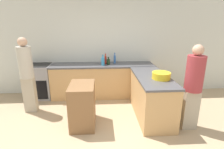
{
  "coord_description": "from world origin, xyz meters",
  "views": [
    {
      "loc": [
        -0.03,
        -2.58,
        2.04
      ],
      "look_at": [
        0.19,
        0.96,
        0.97
      ],
      "focal_mm": 28.0,
      "sensor_mm": 36.0,
      "label": 1
    }
  ],
  "objects_px": {
    "person_at_peninsula": "(193,85)",
    "hot_sauce_bottle": "(106,60)",
    "island_table": "(83,105)",
    "person_by_range": "(27,72)",
    "mixing_bowl": "(161,76)",
    "wine_bottle_dark": "(108,62)",
    "range_oven": "(40,81)",
    "dish_soap_bottle": "(103,61)",
    "water_bottle_blue": "(115,59)"
  },
  "relations": [
    {
      "from": "range_oven",
      "to": "hot_sauce_bottle",
      "type": "xyz_separation_m",
      "value": [
        1.83,
        0.04,
        0.57
      ]
    },
    {
      "from": "water_bottle_blue",
      "to": "person_by_range",
      "type": "height_order",
      "value": "person_by_range"
    },
    {
      "from": "dish_soap_bottle",
      "to": "person_at_peninsula",
      "type": "distance_m",
      "value": 2.32
    },
    {
      "from": "wine_bottle_dark",
      "to": "dish_soap_bottle",
      "type": "bearing_deg",
      "value": -150.24
    },
    {
      "from": "island_table",
      "to": "person_by_range",
      "type": "distance_m",
      "value": 1.53
    },
    {
      "from": "mixing_bowl",
      "to": "wine_bottle_dark",
      "type": "relative_size",
      "value": 1.83
    },
    {
      "from": "water_bottle_blue",
      "to": "wine_bottle_dark",
      "type": "bearing_deg",
      "value": -138.44
    },
    {
      "from": "mixing_bowl",
      "to": "hot_sauce_bottle",
      "type": "bearing_deg",
      "value": 127.87
    },
    {
      "from": "dish_soap_bottle",
      "to": "person_at_peninsula",
      "type": "relative_size",
      "value": 0.17
    },
    {
      "from": "island_table",
      "to": "person_by_range",
      "type": "xyz_separation_m",
      "value": [
        -1.29,
        0.66,
        0.52
      ]
    },
    {
      "from": "person_at_peninsula",
      "to": "mixing_bowl",
      "type": "bearing_deg",
      "value": 144.53
    },
    {
      "from": "water_bottle_blue",
      "to": "mixing_bowl",
      "type": "bearing_deg",
      "value": -60.9
    },
    {
      "from": "water_bottle_blue",
      "to": "dish_soap_bottle",
      "type": "bearing_deg",
      "value": -143.27
    },
    {
      "from": "wine_bottle_dark",
      "to": "water_bottle_blue",
      "type": "relative_size",
      "value": 0.69
    },
    {
      "from": "wine_bottle_dark",
      "to": "water_bottle_blue",
      "type": "distance_m",
      "value": 0.25
    },
    {
      "from": "water_bottle_blue",
      "to": "person_at_peninsula",
      "type": "xyz_separation_m",
      "value": [
        1.33,
        -1.85,
        -0.14
      ]
    },
    {
      "from": "hot_sauce_bottle",
      "to": "wine_bottle_dark",
      "type": "bearing_deg",
      "value": -45.26
    },
    {
      "from": "dish_soap_bottle",
      "to": "person_at_peninsula",
      "type": "bearing_deg",
      "value": -43.84
    },
    {
      "from": "mixing_bowl",
      "to": "hot_sauce_bottle",
      "type": "distance_m",
      "value": 1.78
    },
    {
      "from": "mixing_bowl",
      "to": "dish_soap_bottle",
      "type": "bearing_deg",
      "value": 133.18
    },
    {
      "from": "hot_sauce_bottle",
      "to": "person_by_range",
      "type": "height_order",
      "value": "person_by_range"
    },
    {
      "from": "range_oven",
      "to": "person_by_range",
      "type": "distance_m",
      "value": 0.96
    },
    {
      "from": "island_table",
      "to": "hot_sauce_bottle",
      "type": "distance_m",
      "value": 1.71
    },
    {
      "from": "mixing_bowl",
      "to": "dish_soap_bottle",
      "type": "xyz_separation_m",
      "value": [
        -1.17,
        1.25,
        0.04
      ]
    },
    {
      "from": "range_oven",
      "to": "wine_bottle_dark",
      "type": "bearing_deg",
      "value": -1.19
    },
    {
      "from": "hot_sauce_bottle",
      "to": "person_by_range",
      "type": "xyz_separation_m",
      "value": [
        -1.79,
        -0.86,
        -0.08
      ]
    },
    {
      "from": "dish_soap_bottle",
      "to": "person_by_range",
      "type": "relative_size",
      "value": 0.16
    },
    {
      "from": "island_table",
      "to": "mixing_bowl",
      "type": "relative_size",
      "value": 2.36
    },
    {
      "from": "hot_sauce_bottle",
      "to": "water_bottle_blue",
      "type": "bearing_deg",
      "value": 18.88
    },
    {
      "from": "range_oven",
      "to": "hot_sauce_bottle",
      "type": "relative_size",
      "value": 3.27
    },
    {
      "from": "wine_bottle_dark",
      "to": "hot_sauce_bottle",
      "type": "distance_m",
      "value": 0.11
    },
    {
      "from": "island_table",
      "to": "wine_bottle_dark",
      "type": "relative_size",
      "value": 4.31
    },
    {
      "from": "wine_bottle_dark",
      "to": "person_at_peninsula",
      "type": "bearing_deg",
      "value": -48.03
    },
    {
      "from": "island_table",
      "to": "hot_sauce_bottle",
      "type": "height_order",
      "value": "hot_sauce_bottle"
    },
    {
      "from": "hot_sauce_bottle",
      "to": "mixing_bowl",
      "type": "bearing_deg",
      "value": -52.13
    },
    {
      "from": "island_table",
      "to": "dish_soap_bottle",
      "type": "xyz_separation_m",
      "value": [
        0.43,
        1.36,
        0.6
      ]
    },
    {
      "from": "water_bottle_blue",
      "to": "person_at_peninsula",
      "type": "height_order",
      "value": "person_at_peninsula"
    },
    {
      "from": "range_oven",
      "to": "island_table",
      "type": "bearing_deg",
      "value": -48.27
    },
    {
      "from": "wine_bottle_dark",
      "to": "hot_sauce_bottle",
      "type": "height_order",
      "value": "hot_sauce_bottle"
    },
    {
      "from": "island_table",
      "to": "hot_sauce_bottle",
      "type": "relative_size",
      "value": 3.05
    },
    {
      "from": "range_oven",
      "to": "person_at_peninsula",
      "type": "distance_m",
      "value": 3.86
    },
    {
      "from": "person_at_peninsula",
      "to": "dish_soap_bottle",
      "type": "bearing_deg",
      "value": 136.16
    },
    {
      "from": "person_at_peninsula",
      "to": "hot_sauce_bottle",
      "type": "bearing_deg",
      "value": 132.1
    },
    {
      "from": "dish_soap_bottle",
      "to": "person_by_range",
      "type": "bearing_deg",
      "value": -157.89
    },
    {
      "from": "mixing_bowl",
      "to": "water_bottle_blue",
      "type": "bearing_deg",
      "value": 119.1
    },
    {
      "from": "island_table",
      "to": "water_bottle_blue",
      "type": "height_order",
      "value": "water_bottle_blue"
    },
    {
      "from": "mixing_bowl",
      "to": "hot_sauce_bottle",
      "type": "height_order",
      "value": "hot_sauce_bottle"
    },
    {
      "from": "dish_soap_bottle",
      "to": "person_by_range",
      "type": "distance_m",
      "value": 1.86
    },
    {
      "from": "range_oven",
      "to": "water_bottle_blue",
      "type": "distance_m",
      "value": 2.17
    },
    {
      "from": "range_oven",
      "to": "dish_soap_bottle",
      "type": "distance_m",
      "value": 1.85
    }
  ]
}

